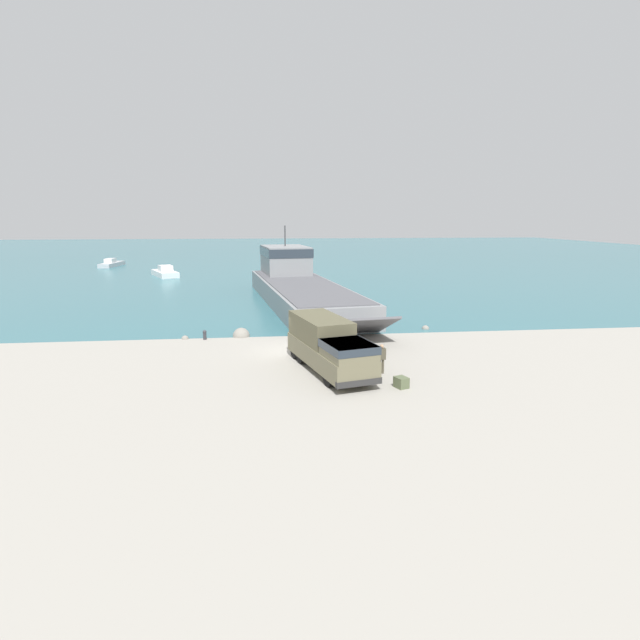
{
  "coord_description": "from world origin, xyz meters",
  "views": [
    {
      "loc": [
        -1.52,
        -31.62,
        8.58
      ],
      "look_at": [
        2.1,
        1.2,
        1.81
      ],
      "focal_mm": 28.0,
      "sensor_mm": 36.0,
      "label": 1
    }
  ],
  "objects_px": {
    "moored_boat_a": "(165,273)",
    "cargo_crate": "(401,382)",
    "moored_boat_b": "(112,264)",
    "soldier_on_ramp": "(382,357)",
    "military_truck": "(329,345)",
    "landing_craft": "(297,282)",
    "mooring_bollard": "(205,334)"
  },
  "relations": [
    {
      "from": "moored_boat_b",
      "to": "cargo_crate",
      "type": "height_order",
      "value": "moored_boat_b"
    },
    {
      "from": "soldier_on_ramp",
      "to": "mooring_bollard",
      "type": "bearing_deg",
      "value": 42.2
    },
    {
      "from": "military_truck",
      "to": "soldier_on_ramp",
      "type": "height_order",
      "value": "military_truck"
    },
    {
      "from": "cargo_crate",
      "to": "landing_craft",
      "type": "bearing_deg",
      "value": 96.9
    },
    {
      "from": "soldier_on_ramp",
      "to": "mooring_bollard",
      "type": "relative_size",
      "value": 2.42
    },
    {
      "from": "military_truck",
      "to": "mooring_bollard",
      "type": "distance_m",
      "value": 11.5
    },
    {
      "from": "landing_craft",
      "to": "cargo_crate",
      "type": "bearing_deg",
      "value": -90.71
    },
    {
      "from": "cargo_crate",
      "to": "military_truck",
      "type": "bearing_deg",
      "value": 134.48
    },
    {
      "from": "mooring_bollard",
      "to": "cargo_crate",
      "type": "bearing_deg",
      "value": -46.0
    },
    {
      "from": "moored_boat_a",
      "to": "cargo_crate",
      "type": "distance_m",
      "value": 57.1
    },
    {
      "from": "landing_craft",
      "to": "soldier_on_ramp",
      "type": "bearing_deg",
      "value": -91.11
    },
    {
      "from": "landing_craft",
      "to": "soldier_on_ramp",
      "type": "xyz_separation_m",
      "value": [
        3.0,
        -26.35,
        -0.89
      ]
    },
    {
      "from": "moored_boat_a",
      "to": "moored_boat_b",
      "type": "height_order",
      "value": "moored_boat_a"
    },
    {
      "from": "cargo_crate",
      "to": "moored_boat_a",
      "type": "bearing_deg",
      "value": 112.41
    },
    {
      "from": "moored_boat_a",
      "to": "soldier_on_ramp",
      "type": "bearing_deg",
      "value": -91.09
    },
    {
      "from": "moored_boat_a",
      "to": "moored_boat_b",
      "type": "xyz_separation_m",
      "value": [
        -12.66,
        17.23,
        -0.08
      ]
    },
    {
      "from": "mooring_bollard",
      "to": "moored_boat_a",
      "type": "bearing_deg",
      "value": 104.32
    },
    {
      "from": "moored_boat_a",
      "to": "cargo_crate",
      "type": "height_order",
      "value": "moored_boat_a"
    },
    {
      "from": "landing_craft",
      "to": "moored_boat_a",
      "type": "height_order",
      "value": "landing_craft"
    },
    {
      "from": "military_truck",
      "to": "cargo_crate",
      "type": "height_order",
      "value": "military_truck"
    },
    {
      "from": "military_truck",
      "to": "moored_boat_a",
      "type": "distance_m",
      "value": 52.72
    },
    {
      "from": "moored_boat_b",
      "to": "moored_boat_a",
      "type": "bearing_deg",
      "value": -48.03
    },
    {
      "from": "military_truck",
      "to": "cargo_crate",
      "type": "xyz_separation_m",
      "value": [
        3.35,
        -3.41,
        -1.23
      ]
    },
    {
      "from": "moored_boat_b",
      "to": "soldier_on_ramp",
      "type": "bearing_deg",
      "value": -57.67
    },
    {
      "from": "moored_boat_a",
      "to": "mooring_bollard",
      "type": "height_order",
      "value": "moored_boat_a"
    },
    {
      "from": "soldier_on_ramp",
      "to": "moored_boat_a",
      "type": "height_order",
      "value": "moored_boat_a"
    },
    {
      "from": "soldier_on_ramp",
      "to": "landing_craft",
      "type": "bearing_deg",
      "value": -0.75
    },
    {
      "from": "soldier_on_ramp",
      "to": "cargo_crate",
      "type": "distance_m",
      "value": 2.58
    },
    {
      "from": "landing_craft",
      "to": "soldier_on_ramp",
      "type": "distance_m",
      "value": 26.54
    },
    {
      "from": "military_truck",
      "to": "cargo_crate",
      "type": "distance_m",
      "value": 4.93
    },
    {
      "from": "landing_craft",
      "to": "mooring_bollard",
      "type": "xyz_separation_m",
      "value": [
        -7.78,
        -17.13,
        -1.48
      ]
    },
    {
      "from": "moored_boat_b",
      "to": "cargo_crate",
      "type": "distance_m",
      "value": 78.03
    }
  ]
}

